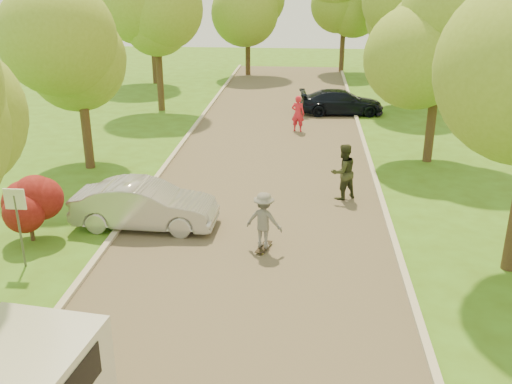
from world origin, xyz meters
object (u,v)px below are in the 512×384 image
(street_sign, at_px, (17,211))
(silver_sedan, at_px, (145,205))
(dark_sedan, at_px, (341,102))
(person_striped, at_px, (298,114))
(skateboarder, at_px, (264,220))
(longboard, at_px, (264,247))
(person_olive, at_px, (343,172))

(street_sign, distance_m, silver_sedan, 3.80)
(dark_sedan, bearing_deg, person_striped, 144.73)
(skateboarder, xyz_separation_m, person_striped, (0.66, 12.66, -0.03))
(silver_sedan, xyz_separation_m, longboard, (3.67, -1.24, -0.62))
(person_olive, bearing_deg, silver_sedan, -8.01)
(dark_sedan, xyz_separation_m, person_striped, (-2.27, -3.82, 0.22))
(dark_sedan, bearing_deg, longboard, 165.32)
(dark_sedan, relative_size, skateboarder, 2.81)
(person_striped, bearing_deg, person_olive, 116.08)
(street_sign, bearing_deg, longboard, 13.56)
(dark_sedan, bearing_deg, silver_sedan, 151.98)
(dark_sedan, height_order, person_olive, person_olive)
(longboard, bearing_deg, person_striped, -76.72)
(street_sign, xyz_separation_m, skateboarder, (6.17, 1.49, -0.66))
(longboard, xyz_separation_m, person_olive, (2.35, 4.07, 0.87))
(street_sign, xyz_separation_m, dark_sedan, (9.10, 17.97, -0.91))
(street_sign, distance_m, dark_sedan, 20.16)
(skateboarder, distance_m, person_olive, 4.70)
(longboard, height_order, person_olive, person_olive)
(longboard, relative_size, person_olive, 0.44)
(silver_sedan, distance_m, skateboarder, 3.88)
(skateboarder, height_order, person_striped, person_striped)
(longboard, height_order, skateboarder, skateboarder)
(street_sign, relative_size, longboard, 2.56)
(silver_sedan, height_order, longboard, silver_sedan)
(street_sign, relative_size, silver_sedan, 0.51)
(dark_sedan, relative_size, longboard, 5.27)
(silver_sedan, xyz_separation_m, person_olive, (6.03, 2.83, 0.25))
(person_striped, xyz_separation_m, person_olive, (1.69, -8.59, 0.09))
(skateboarder, bearing_deg, silver_sedan, -2.32)
(street_sign, height_order, person_olive, street_sign)
(street_sign, relative_size, person_olive, 1.13)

